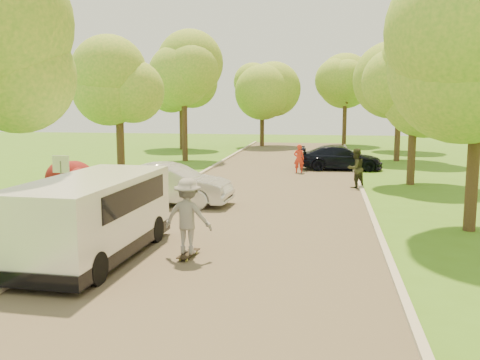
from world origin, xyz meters
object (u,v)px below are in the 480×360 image
Objects in this scene: longboard at (188,254)px; skateboarder at (188,216)px; person_striped at (299,159)px; silver_sedan at (170,184)px; minivan at (93,216)px; person_olive at (356,168)px; dark_sedan at (341,158)px; street_sign at (61,175)px.

skateboarder reaches higher than longboard.
person_striped is (1.89, 16.31, 0.68)m from longboard.
longboard is at bearing -156.55° from silver_sedan.
silver_sedan is at bearing -62.73° from skateboarder.
minivan is 13.92m from person_olive.
dark_sedan is 18.51m from skateboarder.
street_sign is 0.47× the size of dark_sedan.
longboard is (4.94, -3.10, -1.46)m from street_sign.
street_sign is at bearing 147.47° from silver_sedan.
dark_sedan is 2.96× the size of person_striped.
street_sign is 1.39× the size of person_striped.
person_olive is (4.66, 11.65, 0.78)m from longboard.
person_olive is at bearing 62.31° from minivan.
skateboarder reaches higher than silver_sedan.
dark_sedan is at bearing 73.01° from minivan.
skateboarder is at bearing 12.22° from minivan.
silver_sedan is 10.64m from person_striped.
skateboarder is at bearing -156.55° from silver_sedan.
minivan is 19.54m from dark_sedan.
skateboarder is (0.00, -0.00, 0.96)m from longboard.
person_striped is (4.20, 16.71, -0.29)m from minivan.
longboard is at bearing 12.22° from minivan.
person_olive is (0.50, -6.38, 0.22)m from dark_sedan.
person_olive reaches higher than person_striped.
minivan is 7.00m from silver_sedan.
street_sign is 14.89m from person_striped.
street_sign is 0.46× the size of silver_sedan.
silver_sedan is at bearing 59.58° from person_striped.
minivan reaches higher than longboard.
minivan is 3.54× the size of person_striped.
minivan is 2.94× the size of skateboarder.
minivan is 5.58× the size of longboard.
street_sign is 12.87m from person_olive.
person_olive is at bearing -104.86° from longboard.
silver_sedan is at bearing -62.73° from longboard.
silver_sedan is at bearing 93.44° from minivan.
dark_sedan is at bearing -96.05° from longboard.
minivan is 17.23m from person_striped.
street_sign is at bearing 144.02° from dark_sedan.
minivan is at bearing 69.52° from person_striped.
person_olive is at bearing -51.40° from silver_sedan.
minivan is at bearing -53.04° from street_sign.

